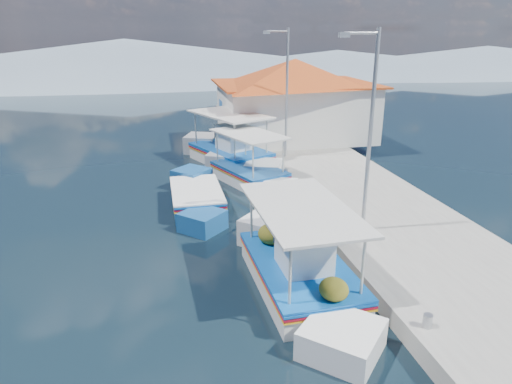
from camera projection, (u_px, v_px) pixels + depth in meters
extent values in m
plane|color=black|center=(228.00, 293.00, 11.96)|extent=(160.00, 160.00, 0.00)
cube|color=#A3A299|center=(350.00, 192.00, 18.58)|extent=(5.00, 44.00, 0.50)
cylinder|color=#A5A8AD|center=(428.00, 321.00, 9.73)|extent=(0.20, 0.20, 0.30)
cylinder|color=#A5A8AD|center=(339.00, 227.00, 14.34)|extent=(0.20, 0.20, 0.30)
cylinder|color=#A5A8AD|center=(286.00, 172.00, 19.87)|extent=(0.20, 0.20, 0.30)
cylinder|color=#A5A8AD|center=(257.00, 140.00, 25.40)|extent=(0.20, 0.20, 0.30)
cube|color=white|center=(299.00, 279.00, 12.19)|extent=(2.29, 4.31, 0.93)
cube|color=white|center=(276.00, 232.00, 14.75)|extent=(2.19, 2.19, 1.03)
cube|color=white|center=(333.00, 345.00, 9.67)|extent=(2.13, 2.13, 0.88)
cube|color=#0E59B6|center=(300.00, 265.00, 12.05)|extent=(2.36, 4.44, 0.06)
cube|color=#AE0E25|center=(299.00, 268.00, 12.07)|extent=(2.36, 4.44, 0.05)
cube|color=yellow|center=(299.00, 270.00, 12.10)|extent=(2.36, 4.44, 0.04)
cube|color=#0E59B6|center=(300.00, 263.00, 12.02)|extent=(2.38, 4.40, 0.05)
cube|color=brown|center=(300.00, 264.00, 12.03)|extent=(2.11, 4.22, 0.05)
cube|color=white|center=(303.00, 250.00, 11.58)|extent=(1.22, 1.31, 1.07)
cube|color=silver|center=(304.00, 230.00, 11.40)|extent=(1.33, 1.41, 0.06)
cylinder|color=beige|center=(255.00, 213.00, 13.28)|extent=(0.07, 0.07, 1.56)
cylinder|color=beige|center=(313.00, 209.00, 13.57)|extent=(0.07, 0.07, 1.56)
cylinder|color=beige|center=(284.00, 274.00, 9.98)|extent=(0.07, 0.07, 1.56)
cylinder|color=beige|center=(359.00, 267.00, 10.27)|extent=(0.07, 0.07, 1.56)
cube|color=silver|center=(302.00, 208.00, 11.51)|extent=(2.39, 4.31, 0.07)
ellipsoid|color=#505115|center=(274.00, 233.00, 13.14)|extent=(0.74, 0.82, 0.56)
ellipsoid|color=#505115|center=(293.00, 226.00, 13.73)|extent=(0.63, 0.69, 0.47)
ellipsoid|color=#505115|center=(329.00, 290.00, 10.35)|extent=(0.66, 0.73, 0.50)
sphere|color=#FF5008|center=(330.00, 226.00, 12.50)|extent=(0.39, 0.39, 0.39)
cube|color=white|center=(249.00, 178.00, 20.52)|extent=(3.05, 3.97, 0.90)
cube|color=white|center=(258.00, 161.00, 22.68)|extent=(1.79, 1.79, 0.99)
cube|color=white|center=(239.00, 195.00, 18.39)|extent=(1.74, 1.74, 0.85)
cube|color=#0E59B6|center=(249.00, 169.00, 20.38)|extent=(3.14, 4.09, 0.06)
cube|color=#AE0E25|center=(249.00, 170.00, 20.40)|extent=(3.14, 4.09, 0.05)
cube|color=yellow|center=(249.00, 172.00, 20.42)|extent=(3.14, 4.09, 0.04)
cube|color=#174E8B|center=(249.00, 167.00, 20.35)|extent=(3.14, 4.06, 0.05)
cube|color=brown|center=(249.00, 168.00, 20.36)|extent=(2.88, 3.85, 0.05)
cylinder|color=beige|center=(239.00, 143.00, 21.60)|extent=(0.07, 0.07, 1.51)
cylinder|color=beige|center=(271.00, 144.00, 21.37)|extent=(0.07, 0.07, 1.51)
cylinder|color=beige|center=(224.00, 159.00, 18.85)|extent=(0.07, 0.07, 1.51)
cylinder|color=beige|center=(261.00, 161.00, 18.62)|extent=(0.07, 0.07, 1.51)
cube|color=silver|center=(249.00, 134.00, 19.86)|extent=(3.13, 4.00, 0.07)
cube|color=#174E8B|center=(197.00, 202.00, 17.64)|extent=(1.79, 3.38, 0.94)
cube|color=#174E8B|center=(192.00, 181.00, 19.68)|extent=(1.81, 1.81, 1.04)
cube|color=#174E8B|center=(203.00, 224.00, 15.63)|extent=(1.76, 1.76, 0.89)
cube|color=#0E59B6|center=(196.00, 191.00, 17.49)|extent=(1.84, 3.48, 0.06)
cube|color=#AE0E25|center=(196.00, 193.00, 17.52)|extent=(1.84, 3.48, 0.05)
cube|color=yellow|center=(197.00, 195.00, 17.54)|extent=(1.84, 3.48, 0.04)
cube|color=white|center=(196.00, 189.00, 17.47)|extent=(1.86, 3.45, 0.05)
cube|color=brown|center=(196.00, 190.00, 17.48)|extent=(1.65, 3.31, 0.05)
cube|color=white|center=(230.00, 159.00, 23.36)|extent=(3.84, 4.92, 1.03)
cube|color=white|center=(243.00, 143.00, 26.01)|extent=(2.13, 2.13, 1.14)
cube|color=white|center=(215.00, 175.00, 20.75)|extent=(2.07, 2.07, 0.98)
cube|color=#0E59B6|center=(230.00, 150.00, 23.20)|extent=(3.95, 5.07, 0.07)
cube|color=#AE0E25|center=(230.00, 151.00, 23.23)|extent=(3.95, 5.07, 0.05)
cube|color=yellow|center=(230.00, 153.00, 23.26)|extent=(3.95, 5.07, 0.04)
cube|color=#0E59B6|center=(230.00, 148.00, 23.18)|extent=(3.95, 5.04, 0.05)
cube|color=brown|center=(230.00, 149.00, 23.19)|extent=(3.63, 4.77, 0.05)
cube|color=white|center=(228.00, 139.00, 22.69)|extent=(1.71, 1.79, 1.19)
cube|color=silver|center=(228.00, 126.00, 22.48)|extent=(1.86, 1.94, 0.07)
cylinder|color=beige|center=(222.00, 124.00, 24.76)|extent=(0.08, 0.08, 1.74)
cylinder|color=beige|center=(255.00, 125.00, 24.43)|extent=(0.08, 0.08, 1.74)
cylinder|color=beige|center=(201.00, 139.00, 21.37)|extent=(0.08, 0.08, 1.74)
cylinder|color=beige|center=(239.00, 141.00, 21.03)|extent=(0.08, 0.08, 1.74)
cube|color=silver|center=(229.00, 114.00, 22.61)|extent=(3.94, 4.97, 0.08)
cube|color=white|center=(294.00, 111.00, 26.34)|extent=(8.00, 6.00, 3.00)
cube|color=#B84D19|center=(295.00, 84.00, 25.82)|extent=(8.64, 6.48, 0.10)
pyramid|color=#B84D19|center=(295.00, 72.00, 25.61)|extent=(10.49, 10.49, 1.40)
cube|color=brown|center=(228.00, 126.00, 24.80)|extent=(0.06, 1.00, 2.00)
cube|color=#0E59B6|center=(221.00, 108.00, 26.90)|extent=(0.06, 1.20, 0.90)
cylinder|color=#A5A8AD|center=(370.00, 136.00, 13.55)|extent=(0.12, 0.12, 6.00)
cylinder|color=#A5A8AD|center=(362.00, 33.00, 12.49)|extent=(1.00, 0.08, 0.08)
cube|color=#A5A8AD|center=(344.00, 35.00, 12.41)|extent=(0.30, 0.14, 0.14)
cylinder|color=#A5A8AD|center=(287.00, 95.00, 21.84)|extent=(0.12, 0.12, 6.00)
cylinder|color=#A5A8AD|center=(277.00, 31.00, 20.79)|extent=(1.00, 0.08, 0.08)
cube|color=#A5A8AD|center=(267.00, 32.00, 20.70)|extent=(0.30, 0.14, 0.14)
cone|color=gray|center=(126.00, 60.00, 61.74)|extent=(96.00, 96.00, 5.50)
cone|color=gray|center=(337.00, 63.00, 67.98)|extent=(76.80, 76.80, 3.80)
cone|color=gray|center=(486.00, 60.00, 72.88)|extent=(89.60, 89.60, 4.20)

